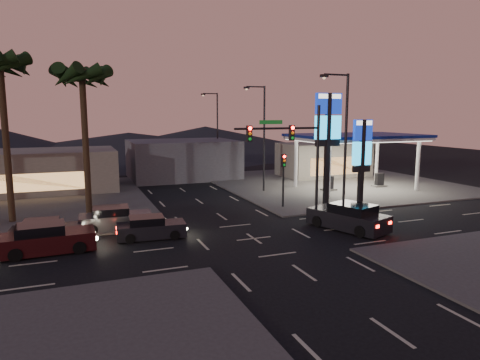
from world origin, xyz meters
name	(u,v)px	position (x,y,z in m)	size (l,w,h in m)	color
ground	(254,239)	(0.00, 0.00, 0.00)	(140.00, 140.00, 0.00)	black
corner_lot_ne	(332,183)	(16.00, 16.00, 0.06)	(24.00, 24.00, 0.12)	#47443F
gas_station	(357,138)	(16.00, 12.00, 5.08)	(12.20, 8.20, 5.47)	silver
convenience_store	(323,160)	(18.00, 21.00, 2.00)	(10.00, 6.00, 4.00)	#726B5B
pylon_sign_tall	(328,127)	(8.50, 5.50, 6.39)	(2.20, 0.35, 9.00)	black
pylon_sign_short	(362,150)	(11.00, 4.50, 4.66)	(1.60, 0.35, 7.00)	black
traffic_signal_mast	(295,148)	(3.76, 1.99, 5.23)	(6.10, 0.39, 8.00)	black
pedestal_signal	(283,172)	(5.50, 6.98, 2.92)	(0.32, 0.39, 4.30)	black
streetlight_near	(343,140)	(6.79, 1.00, 5.72)	(2.14, 0.25, 10.00)	black
streetlight_mid	(262,132)	(6.79, 14.00, 5.72)	(2.14, 0.25, 10.00)	black
streetlight_far	(216,128)	(6.79, 28.00, 5.72)	(2.14, 0.25, 10.00)	black
palm_a	(82,85)	(-9.00, 9.50, 9.43)	(4.41, 4.41, 10.86)	black
palm_b	(0,74)	(-14.00, 9.50, 9.97)	(4.41, 4.41, 11.46)	black
building_far_west	(28,172)	(-14.00, 22.00, 2.00)	(16.00, 8.00, 4.00)	#726B5B
building_far_mid	(182,159)	(2.00, 26.00, 2.20)	(12.00, 9.00, 4.40)	#4C4C51
hill_right	(205,139)	(15.00, 60.00, 2.50)	(50.00, 50.00, 5.00)	black
hill_center	(129,143)	(0.00, 60.00, 2.00)	(60.00, 60.00, 4.00)	black
car_lane_a_front	(150,228)	(-5.77, 2.38, 0.63)	(4.24, 2.01, 1.35)	black
car_lane_a_mid	(46,239)	(-11.45, 1.65, 0.75)	(5.01, 2.26, 1.61)	#330E10
car_lane_b_front	(115,219)	(-7.59, 5.15, 0.70)	(4.74, 2.20, 1.51)	#505052
car_lane_b_mid	(46,231)	(-11.62, 4.03, 0.60)	(4.08, 1.89, 1.30)	black
suv_station	(349,217)	(6.53, -0.33, 0.80)	(3.78, 5.58, 1.73)	black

